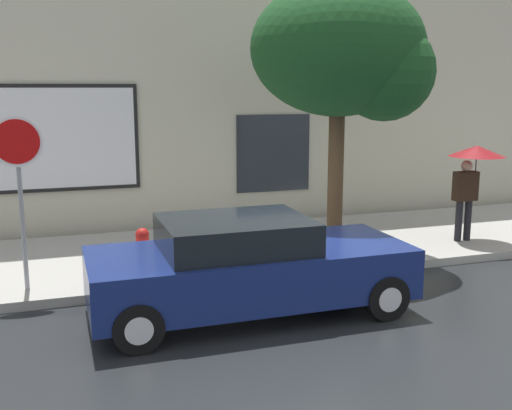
{
  "coord_description": "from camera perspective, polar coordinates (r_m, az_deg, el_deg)",
  "views": [
    {
      "loc": [
        -3.38,
        -8.01,
        3.2
      ],
      "look_at": [
        -0.08,
        1.8,
        1.2
      ],
      "focal_mm": 42.52,
      "sensor_mm": 36.0,
      "label": 1
    }
  ],
  "objects": [
    {
      "name": "parked_car",
      "position": [
        8.68,
        -0.76,
        -5.79
      ],
      "size": [
        4.55,
        1.91,
        1.41
      ],
      "color": "navy",
      "rests_on": "ground"
    },
    {
      "name": "sidewalk",
      "position": [
        11.94,
        -1.46,
        -4.24
      ],
      "size": [
        20.0,
        4.0,
        0.15
      ],
      "primitive_type": "cube",
      "color": "#A3A099",
      "rests_on": "ground"
    },
    {
      "name": "pedestrian_with_umbrella",
      "position": [
        12.87,
        19.78,
        3.68
      ],
      "size": [
        1.09,
        1.09,
        1.93
      ],
      "color": "black",
      "rests_on": "sidewalk"
    },
    {
      "name": "ground_plane",
      "position": [
        9.27,
        4.09,
        -9.3
      ],
      "size": [
        60.0,
        60.0,
        0.0
      ],
      "primitive_type": "plane",
      "color": "black"
    },
    {
      "name": "fire_hydrant",
      "position": [
        10.35,
        -10.6,
        -4.24
      ],
      "size": [
        0.3,
        0.44,
        0.76
      ],
      "color": "red",
      "rests_on": "sidewalk"
    },
    {
      "name": "street_tree",
      "position": [
        11.23,
        8.66,
        13.84
      ],
      "size": [
        3.21,
        2.73,
        4.95
      ],
      "color": "#4C3823",
      "rests_on": "sidewalk"
    },
    {
      "name": "building_facade",
      "position": [
        13.92,
        -4.74,
        12.06
      ],
      "size": [
        20.0,
        0.67,
        7.0
      ],
      "color": "beige",
      "rests_on": "ground"
    },
    {
      "name": "stop_sign",
      "position": [
        9.67,
        -21.45,
        3.21
      ],
      "size": [
        0.76,
        0.1,
        2.66
      ],
      "color": "gray",
      "rests_on": "sidewalk"
    }
  ]
}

